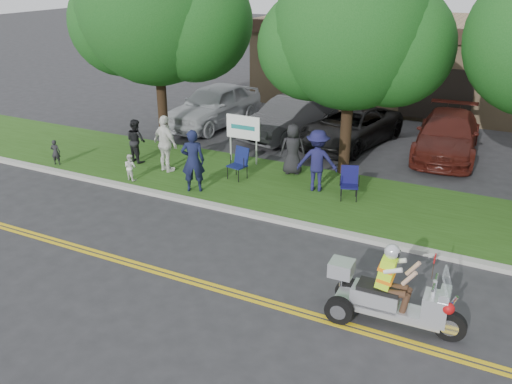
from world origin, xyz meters
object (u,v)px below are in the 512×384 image
at_px(spectator_adult_mid, 136,141).
at_px(parked_car_mid, 350,127).
at_px(spectator_adult_left, 193,161).
at_px(spectator_adult_right, 166,144).
at_px(trike_scooter, 389,297).
at_px(parked_car_right, 447,135).
at_px(lawn_chair_b, 349,180).
at_px(lawn_chair_a, 240,161).
at_px(parked_car_left, 290,118).
at_px(parked_car_far_left, 214,105).

relative_size(spectator_adult_mid, parked_car_mid, 0.29).
height_order(spectator_adult_left, spectator_adult_right, spectator_adult_left).
distance_m(trike_scooter, parked_car_right, 10.99).
height_order(lawn_chair_b, spectator_adult_right, spectator_adult_right).
bearing_deg(parked_car_mid, lawn_chair_b, -60.02).
bearing_deg(lawn_chair_a, parked_car_right, 57.97).
relative_size(lawn_chair_b, parked_car_mid, 0.19).
relative_size(parked_car_left, parked_car_mid, 0.93).
distance_m(spectator_adult_mid, parked_car_mid, 7.98).
bearing_deg(spectator_adult_left, parked_car_mid, -140.60).
height_order(lawn_chair_a, spectator_adult_left, spectator_adult_left).
bearing_deg(trike_scooter, lawn_chair_a, 136.96).
relative_size(lawn_chair_b, spectator_adult_left, 0.50).
bearing_deg(lawn_chair_a, spectator_adult_left, -103.03).
relative_size(lawn_chair_a, parked_car_far_left, 0.19).
relative_size(lawn_chair_b, parked_car_far_left, 0.19).
height_order(spectator_adult_left, parked_car_mid, spectator_adult_left).
bearing_deg(parked_car_far_left, spectator_adult_left, -58.76).
bearing_deg(parked_car_far_left, spectator_adult_right, -69.33).
bearing_deg(lawn_chair_b, spectator_adult_right, 166.14).
height_order(parked_car_left, parked_car_mid, parked_car_left).
height_order(lawn_chair_a, spectator_adult_mid, spectator_adult_mid).
bearing_deg(spectator_adult_mid, lawn_chair_a, -158.71).
bearing_deg(lawn_chair_a, spectator_adult_mid, -164.74).
xyz_separation_m(lawn_chair_b, spectator_adult_mid, (-7.53, -0.24, 0.21)).
relative_size(spectator_adult_left, parked_car_far_left, 0.37).
bearing_deg(lawn_chair_a, spectator_adult_right, -155.28).
bearing_deg(lawn_chair_b, parked_car_mid, 88.43).
relative_size(spectator_adult_left, spectator_adult_right, 1.01).
bearing_deg(spectator_adult_left, parked_car_right, -159.49).
bearing_deg(trike_scooter, parked_car_far_left, 132.09).
bearing_deg(parked_car_mid, spectator_adult_left, -99.59).
height_order(spectator_adult_right, parked_car_right, spectator_adult_right).
bearing_deg(parked_car_right, spectator_adult_mid, -152.12).
distance_m(lawn_chair_a, spectator_adult_left, 1.76).
bearing_deg(spectator_adult_mid, parked_car_mid, -119.42).
height_order(trike_scooter, spectator_adult_left, spectator_adult_left).
distance_m(trike_scooter, lawn_chair_b, 5.90).
distance_m(trike_scooter, lawn_chair_a, 8.10).
height_order(lawn_chair_a, lawn_chair_b, lawn_chair_a).
bearing_deg(parked_car_right, parked_car_left, -178.78).
xyz_separation_m(parked_car_far_left, parked_car_left, (3.59, -0.06, -0.10)).
bearing_deg(trike_scooter, spectator_adult_left, 149.18).
relative_size(lawn_chair_a, lawn_chair_b, 1.05).
distance_m(spectator_adult_right, parked_car_far_left, 5.93).
distance_m(spectator_adult_left, parked_car_left, 6.66).
distance_m(lawn_chair_a, spectator_adult_mid, 3.93).
xyz_separation_m(lawn_chair_a, parked_car_mid, (1.97, 5.17, 0.04)).
bearing_deg(parked_car_left, parked_car_far_left, -168.03).
height_order(spectator_adult_left, parked_car_right, spectator_adult_left).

